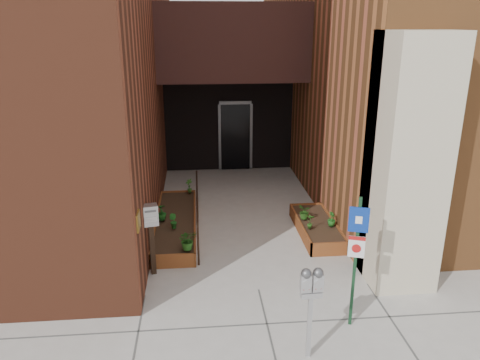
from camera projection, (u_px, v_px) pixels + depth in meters
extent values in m
plane|color=#9E9991|center=(259.00, 290.00, 8.31)|extent=(80.00, 80.00, 0.00)
cube|color=brown|center=(6.00, 3.00, 12.49)|extent=(8.00, 14.60, 10.00)
cube|color=#9B5B2D|center=(428.00, 5.00, 13.98)|extent=(8.00, 13.70, 10.00)
cube|color=beige|center=(406.00, 164.00, 8.02)|extent=(1.10, 1.20, 4.40)
cube|color=black|center=(232.00, 42.00, 12.68)|extent=(4.20, 2.00, 2.00)
cube|color=black|center=(229.00, 122.00, 14.81)|extent=(4.00, 0.30, 3.00)
cube|color=black|center=(235.00, 137.00, 14.80)|extent=(0.90, 0.06, 2.10)
cube|color=#B79338|center=(138.00, 221.00, 7.46)|extent=(0.04, 0.30, 0.30)
cube|color=maroon|center=(173.00, 261.00, 8.99)|extent=(0.90, 0.04, 0.30)
cube|color=maroon|center=(178.00, 196.00, 12.35)|extent=(0.90, 0.04, 0.30)
cube|color=maroon|center=(157.00, 224.00, 10.63)|extent=(0.04, 3.60, 0.30)
cube|color=maroon|center=(195.00, 223.00, 10.71)|extent=(0.04, 3.60, 0.30)
cube|color=black|center=(176.00, 224.00, 10.68)|extent=(0.82, 3.52, 0.26)
cube|color=maroon|center=(330.00, 249.00, 9.46)|extent=(0.80, 0.04, 0.30)
cube|color=maroon|center=(306.00, 209.00, 11.50)|extent=(0.80, 0.04, 0.30)
cube|color=maroon|center=(300.00, 228.00, 10.44)|extent=(0.04, 2.20, 0.30)
cube|color=maroon|center=(333.00, 227.00, 10.51)|extent=(0.04, 2.20, 0.30)
cube|color=black|center=(316.00, 228.00, 10.48)|extent=(0.72, 2.12, 0.26)
cylinder|color=black|center=(198.00, 244.00, 9.01)|extent=(0.04, 0.04, 0.90)
cylinder|color=black|center=(197.00, 187.00, 12.13)|extent=(0.04, 0.04, 0.90)
cylinder|color=black|center=(197.00, 194.00, 10.43)|extent=(0.04, 3.30, 0.04)
cube|color=#ADADAF|center=(309.00, 327.00, 6.51)|extent=(0.06, 0.06, 0.97)
cube|color=#ADADAF|center=(311.00, 294.00, 6.34)|extent=(0.30, 0.13, 0.08)
cube|color=#ADADAF|center=(306.00, 283.00, 6.27)|extent=(0.15, 0.10, 0.25)
sphere|color=#59595B|center=(306.00, 274.00, 6.22)|extent=(0.14, 0.14, 0.14)
cube|color=white|center=(307.00, 284.00, 6.22)|extent=(0.09, 0.01, 0.05)
cube|color=#B21414|center=(306.00, 289.00, 6.24)|extent=(0.09, 0.01, 0.03)
cube|color=#ADADAF|center=(318.00, 282.00, 6.29)|extent=(0.15, 0.10, 0.25)
sphere|color=#59595B|center=(318.00, 273.00, 6.24)|extent=(0.14, 0.14, 0.14)
cube|color=white|center=(319.00, 283.00, 6.24)|extent=(0.09, 0.01, 0.05)
cube|color=#B21414|center=(318.00, 288.00, 6.26)|extent=(0.09, 0.01, 0.03)
cube|color=#13361E|center=(355.00, 263.00, 7.03)|extent=(0.06, 0.06, 2.13)
cube|color=navy|center=(359.00, 220.00, 6.77)|extent=(0.28, 0.11, 0.39)
cube|color=white|center=(359.00, 220.00, 6.77)|extent=(0.10, 0.04, 0.12)
cube|color=white|center=(356.00, 247.00, 6.91)|extent=(0.24, 0.10, 0.34)
cube|color=#B21414|center=(357.00, 238.00, 6.86)|extent=(0.23, 0.09, 0.06)
cylinder|color=#B21414|center=(356.00, 248.00, 6.91)|extent=(0.13, 0.05, 0.14)
cube|color=black|center=(152.00, 249.00, 8.69)|extent=(0.11, 0.11, 1.01)
cube|color=#B0B0B3|center=(150.00, 215.00, 8.47)|extent=(0.31, 0.26, 0.39)
cube|color=#59595B|center=(151.00, 211.00, 8.34)|extent=(0.20, 0.05, 0.04)
cube|color=white|center=(151.00, 220.00, 8.39)|extent=(0.22, 0.06, 0.09)
imported|color=#225317|center=(188.00, 240.00, 9.07)|extent=(0.46, 0.46, 0.41)
imported|color=#1B5919|center=(173.00, 221.00, 10.03)|extent=(0.25, 0.25, 0.32)
imported|color=#175117|center=(162.00, 212.00, 10.44)|extent=(0.26, 0.26, 0.37)
imported|color=#2D611B|center=(189.00, 186.00, 12.10)|extent=(0.28, 0.28, 0.38)
imported|color=#1C5B1A|center=(332.00, 219.00, 10.15)|extent=(0.25, 0.25, 0.32)
imported|color=#295F1B|center=(310.00, 221.00, 10.00)|extent=(0.23, 0.23, 0.34)
imported|color=#224E16|center=(305.00, 212.00, 10.49)|extent=(0.32, 0.32, 0.34)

